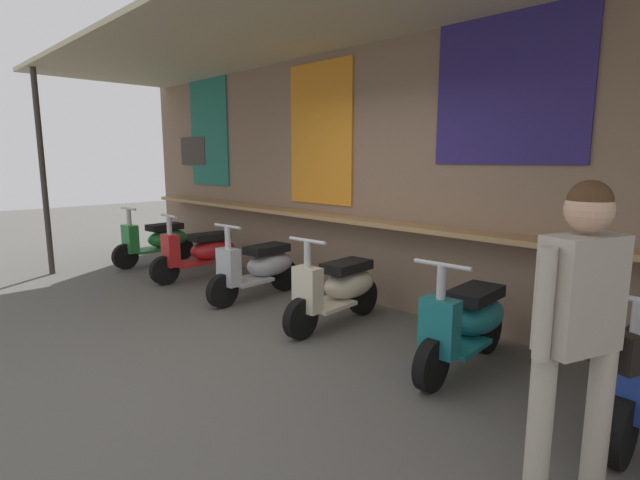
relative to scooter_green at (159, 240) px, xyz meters
The scene contains 8 objects.
ground_plane 4.32m from the scooter_green, 14.57° to the right, with size 30.71×30.71×0.00m, color #56544F.
market_stall_facade 4.46m from the scooter_green, 10.10° to the left, with size 10.97×2.68×3.27m.
scooter_green is the anchor object (origin of this frame).
scooter_red 1.39m from the scooter_green, ahead, with size 0.48×1.40×0.97m.
scooter_silver 2.75m from the scooter_green, ahead, with size 0.49×1.40×0.97m.
scooter_cream 4.12m from the scooter_green, ahead, with size 0.49×1.40×0.97m.
scooter_teal 5.59m from the scooter_green, ahead, with size 0.48×1.40×0.97m.
shopper_with_handbag 6.86m from the scooter_green, ahead, with size 0.39×0.66×1.63m.
Camera 1 is at (3.32, -2.46, 1.72)m, focal length 27.06 mm.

